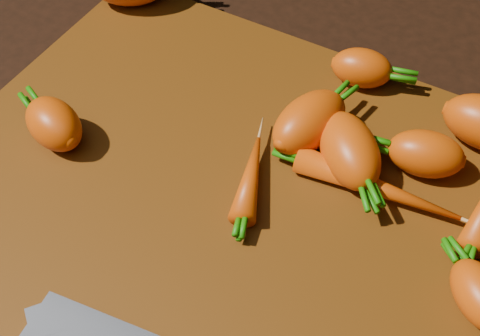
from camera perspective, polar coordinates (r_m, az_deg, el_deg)
The scene contains 10 objects.
ground at distance 0.57m, azimuth -0.50°, elevation -2.93°, with size 2.00×2.00×0.01m, color black.
cutting_board at distance 0.56m, azimuth -0.51°, elevation -2.26°, with size 0.50×0.40×0.01m, color #512A09.
carrot_1 at distance 0.59m, azimuth -15.60°, elevation 3.65°, with size 0.06×0.04×0.04m, color #C6480C.
carrot_2 at distance 0.56m, azimuth 9.32°, elevation 1.50°, with size 0.08×0.05×0.05m, color #C6480C.
carrot_3 at distance 0.57m, azimuth 5.95°, elevation 3.90°, with size 0.08×0.05×0.05m, color #C6480C.
carrot_4 at distance 0.57m, azimuth 15.58°, elevation 1.17°, with size 0.06×0.04×0.04m, color #C6480C.
carrot_5 at distance 0.64m, azimuth 10.36°, elevation 8.40°, with size 0.06×0.04×0.04m, color #C6480C.
carrot_6 at distance 0.51m, azimuth 19.84°, elevation -10.21°, with size 0.06×0.03×0.03m, color #C6480C.
carrot_8 at distance 0.55m, azimuth 11.58°, elevation -1.64°, with size 0.14×0.02×0.02m, color #C6480C.
carrot_9 at distance 0.55m, azimuth 0.91°, elevation -0.77°, with size 0.09×0.02×0.02m, color #C6480C.
Camera 1 is at (0.17, -0.29, 0.45)m, focal length 50.00 mm.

